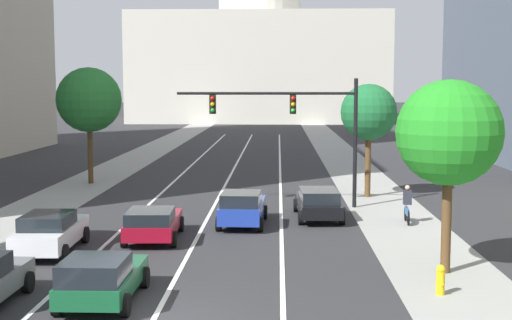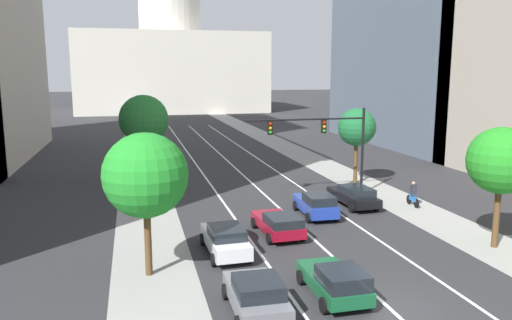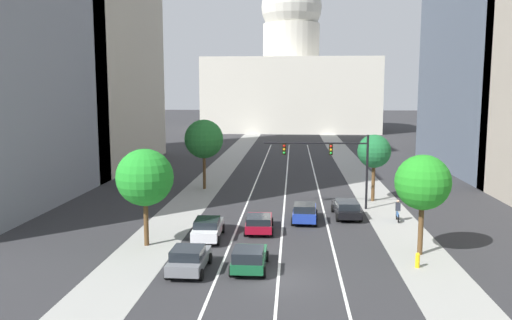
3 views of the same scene
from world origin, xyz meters
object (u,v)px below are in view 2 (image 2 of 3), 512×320
car_white (225,239)px  street_tree_near_left (145,176)px  car_blue (316,204)px  traffic_signal_mast (326,135)px  capitol_building (171,56)px  street_tree_mid_right (501,161)px  car_black (354,195)px  street_tree_mid_left (144,120)px  car_crimson (279,223)px  car_gray (256,295)px  car_green (336,281)px  cyclist (413,194)px  street_tree_near_right (357,128)px

car_white → street_tree_near_left: size_ratio=0.70×
car_blue → traffic_signal_mast: size_ratio=0.47×
capitol_building → street_tree_mid_right: (8.79, -101.04, -8.42)m
capitol_building → car_black: capitol_building is taller
car_blue → street_tree_mid_left: street_tree_mid_left is taller
car_crimson → car_black: 8.39m
car_crimson → street_tree_mid_right: (10.49, -4.50, 3.88)m
car_black → street_tree_near_left: 17.03m
street_tree_near_left → car_blue: bearing=33.1°
traffic_signal_mast → street_tree_mid_right: (4.58, -12.42, 0.03)m
car_gray → car_black: car_gray is taller
street_tree_mid_left → street_tree_near_left: street_tree_mid_left is taller
capitol_building → car_white: size_ratio=9.34×
car_blue → street_tree_mid_right: (7.09, -7.60, 3.80)m
car_gray → car_blue: 13.58m
car_blue → car_white: (-6.83, -5.22, -0.02)m
car_white → traffic_signal_mast: 14.22m
car_green → traffic_signal_mast: size_ratio=0.45×
street_tree_mid_left → car_gray: bearing=-82.2°
car_gray → street_tree_mid_right: bearing=-72.8°
car_black → car_white: 12.42m
car_blue → cyclist: bearing=-81.7°
car_gray → car_green: car_gray is taller
capitol_building → cyclist: capitol_building is taller
car_gray → traffic_signal_mast: traffic_signal_mast is taller
traffic_signal_mast → car_blue: bearing=-117.5°
capitol_building → traffic_signal_mast: 89.12m
car_blue → street_tree_near_left: street_tree_near_left is taller
street_tree_near_right → street_tree_near_left: (-17.19, -15.18, -0.07)m
capitol_building → street_tree_near_right: 86.02m
car_black → car_white: bearing=121.8°
car_black → street_tree_near_right: size_ratio=0.77×
car_white → street_tree_mid_left: bearing=8.6°
cyclist → street_tree_near_right: street_tree_near_right is taller
capitol_building → street_tree_near_right: size_ratio=6.82×
car_gray → street_tree_near_left: (-3.84, 4.78, 3.83)m
car_gray → street_tree_near_right: bearing=-33.1°
car_gray → street_tree_near_right: street_tree_near_right is taller
car_blue → cyclist: 7.38m
cyclist → car_blue: bearing=99.1°
car_blue → car_white: size_ratio=0.94×
car_black → car_green: car_green is taller
cyclist → capitol_building: bearing=8.8°
car_white → traffic_signal_mast: bearing=-44.8°
capitol_building → car_crimson: (-1.70, -96.54, -12.30)m
car_gray → street_tree_near_left: street_tree_near_left is taller
traffic_signal_mast → street_tree_near_left: (-13.18, -11.78, 0.02)m
cyclist → street_tree_near_right: (-0.82, 7.47, 3.81)m
car_white → cyclist: 15.38m
car_gray → car_white: size_ratio=0.90×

